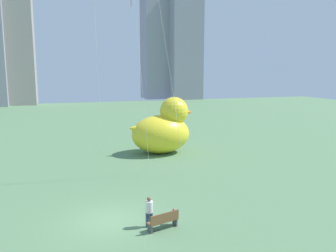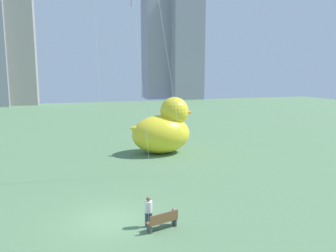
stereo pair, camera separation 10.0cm
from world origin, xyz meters
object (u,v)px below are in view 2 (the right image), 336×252
(person_adult, at_px, (148,210))
(giant_inflatable_duck, at_px, (163,129))
(park_bench, at_px, (163,220))
(person_child, at_px, (173,215))

(person_adult, distance_m, giant_inflatable_duck, 15.88)
(person_adult, height_order, giant_inflatable_duck, giant_inflatable_duck)
(park_bench, bearing_deg, person_child, 31.28)
(park_bench, height_order, person_child, park_bench)
(park_bench, relative_size, giant_inflatable_duck, 0.26)
(person_adult, xyz_separation_m, giant_inflatable_duck, (5.38, 14.87, 1.40))
(park_bench, relative_size, person_child, 1.96)
(person_adult, xyz_separation_m, person_child, (1.28, -0.10, -0.40))
(giant_inflatable_duck, bearing_deg, park_bench, -107.29)
(person_child, height_order, giant_inflatable_duck, giant_inflatable_duck)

